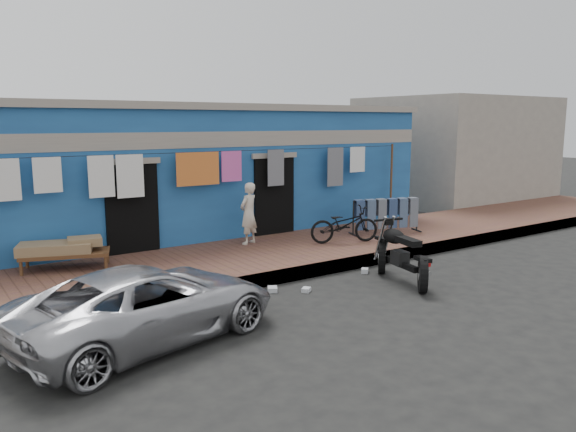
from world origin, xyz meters
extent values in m
plane|color=black|center=(0.00, 0.00, 0.00)|extent=(80.00, 80.00, 0.00)
cube|color=brown|center=(0.00, 3.00, 0.12)|extent=(28.00, 3.00, 0.25)
cube|color=gray|center=(0.00, 1.55, 0.12)|extent=(28.00, 0.10, 0.25)
cube|color=navy|center=(0.00, 7.00, 1.60)|extent=(12.00, 5.00, 3.20)
cube|color=#9E9384|center=(0.00, 4.56, 2.55)|extent=(12.00, 0.14, 0.35)
cube|color=#9E9384|center=(0.00, 7.00, 3.28)|extent=(12.20, 5.20, 0.16)
cube|color=black|center=(-2.20, 4.48, 1.05)|extent=(1.10, 0.10, 2.10)
cube|color=black|center=(1.30, 4.48, 1.05)|extent=(1.10, 0.10, 2.10)
cube|color=#9E9384|center=(11.00, 7.00, 1.90)|extent=(6.00, 5.00, 3.80)
cylinder|color=brown|center=(5.00, 4.25, 1.30)|extent=(0.06, 0.06, 2.10)
cylinder|color=black|center=(0.00, 4.25, 2.30)|extent=(10.00, 0.01, 0.01)
cube|color=silver|center=(-4.60, 4.25, 1.92)|extent=(0.60, 0.02, 0.76)
cube|color=silver|center=(-3.84, 4.25, 1.97)|extent=(0.50, 0.02, 0.66)
cube|color=silver|center=(-2.86, 4.25, 1.89)|extent=(0.50, 0.02, 0.82)
cube|color=silver|center=(-2.29, 4.25, 1.87)|extent=(0.55, 0.02, 0.87)
cube|color=#CC4C26|center=(-0.80, 4.25, 1.94)|extent=(1.00, 0.02, 0.71)
cube|color=#D052A3|center=(0.02, 4.25, 1.96)|extent=(0.50, 0.02, 0.68)
cube|color=slate|center=(1.21, 4.25, 1.87)|extent=(0.45, 0.02, 0.85)
cube|color=slate|center=(3.01, 4.25, 1.81)|extent=(0.50, 0.02, 0.97)
cube|color=silver|center=(3.75, 4.25, 1.97)|extent=(0.50, 0.02, 0.65)
imported|color=#BDBCC2|center=(-3.48, 0.29, 0.53)|extent=(4.08, 2.54, 1.07)
imported|color=beige|center=(0.20, 3.83, 0.94)|extent=(0.58, 0.50, 1.37)
imported|color=black|center=(2.04, 2.72, 0.75)|extent=(1.65, 1.08, 1.01)
cube|color=silver|center=(-0.41, 0.85, 0.04)|extent=(0.21, 0.20, 0.07)
cube|color=silver|center=(1.29, 1.20, 0.04)|extent=(0.22, 0.22, 0.09)
cube|color=silver|center=(-0.88, 1.20, 0.04)|extent=(0.25, 0.26, 0.08)
camera|label=1|loc=(-6.05, -6.76, 2.94)|focal=35.00mm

